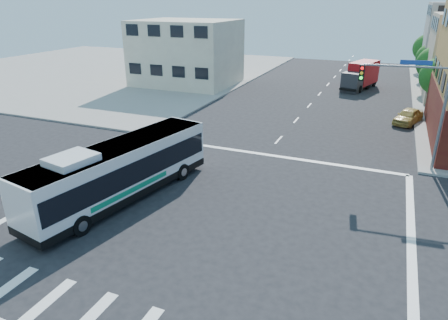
% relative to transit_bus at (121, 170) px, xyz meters
% --- Properties ---
extents(ground, '(120.00, 120.00, 0.00)m').
position_rel_transit_bus_xyz_m(ground, '(5.36, 0.05, -1.71)').
color(ground, black).
rests_on(ground, ground).
extents(sidewalk_nw, '(50.00, 50.00, 0.15)m').
position_rel_transit_bus_xyz_m(sidewalk_nw, '(-29.64, 35.05, -1.63)').
color(sidewalk_nw, gray).
rests_on(sidewalk_nw, ground).
extents(building_west, '(12.06, 10.06, 8.00)m').
position_rel_transit_bus_xyz_m(building_west, '(-11.66, 30.03, 2.30)').
color(building_west, beige).
rests_on(building_west, ground).
extents(signal_mast_ne, '(7.91, 1.13, 8.07)m').
position_rel_transit_bus_xyz_m(signal_mast_ne, '(14.44, 10.67, 3.27)').
color(signal_mast_ne, slate).
rests_on(signal_mast_ne, ground).
extents(street_tree_a, '(3.60, 3.60, 5.53)m').
position_rel_transit_bus_xyz_m(street_tree_a, '(17.26, 27.97, 1.88)').
color(street_tree_a, '#382614').
rests_on(street_tree_a, ground).
extents(street_tree_b, '(3.80, 3.80, 5.79)m').
position_rel_transit_bus_xyz_m(street_tree_b, '(17.26, 35.97, 2.05)').
color(street_tree_b, '#382614').
rests_on(street_tree_b, ground).
extents(street_tree_c, '(3.40, 3.40, 5.29)m').
position_rel_transit_bus_xyz_m(street_tree_c, '(17.26, 43.97, 1.75)').
color(street_tree_c, '#382614').
rests_on(street_tree_c, ground).
extents(street_tree_d, '(4.00, 4.00, 6.03)m').
position_rel_transit_bus_xyz_m(street_tree_d, '(17.26, 51.97, 2.17)').
color(street_tree_d, '#382614').
rests_on(street_tree_d, ground).
extents(transit_bus, '(4.67, 12.05, 3.49)m').
position_rel_transit_bus_xyz_m(transit_bus, '(0.00, 0.00, 0.00)').
color(transit_bus, black).
rests_on(transit_bus, ground).
extents(box_truck, '(3.97, 7.47, 3.23)m').
position_rel_transit_bus_xyz_m(box_truck, '(9.37, 35.81, -0.14)').
color(box_truck, '#2A2B30').
rests_on(box_truck, ground).
extents(parked_car, '(2.89, 4.32, 1.37)m').
position_rel_transit_bus_xyz_m(parked_car, '(14.81, 21.86, -1.02)').
color(parked_car, tan).
rests_on(parked_car, ground).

